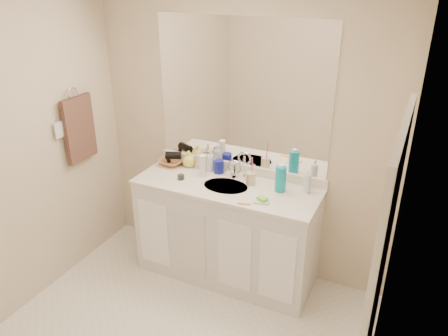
% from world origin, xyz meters
% --- Properties ---
extents(wall_back, '(2.60, 0.02, 2.40)m').
position_xyz_m(wall_back, '(0.00, 1.30, 1.20)').
color(wall_back, beige).
rests_on(wall_back, floor).
extents(wall_right, '(0.02, 2.60, 2.40)m').
position_xyz_m(wall_right, '(1.30, 0.00, 1.20)').
color(wall_right, beige).
rests_on(wall_right, floor).
extents(vanity_cabinet, '(1.50, 0.55, 0.85)m').
position_xyz_m(vanity_cabinet, '(0.00, 1.02, 0.42)').
color(vanity_cabinet, silver).
rests_on(vanity_cabinet, floor).
extents(countertop, '(1.52, 0.57, 0.03)m').
position_xyz_m(countertop, '(0.00, 1.02, 0.86)').
color(countertop, white).
rests_on(countertop, vanity_cabinet).
extents(backsplash, '(1.52, 0.03, 0.08)m').
position_xyz_m(backsplash, '(0.00, 1.29, 0.92)').
color(backsplash, white).
rests_on(backsplash, countertop).
extents(sink_basin, '(0.37, 0.37, 0.02)m').
position_xyz_m(sink_basin, '(0.00, 1.00, 0.87)').
color(sink_basin, beige).
rests_on(sink_basin, countertop).
extents(faucet, '(0.02, 0.02, 0.11)m').
position_xyz_m(faucet, '(0.00, 1.18, 0.94)').
color(faucet, silver).
rests_on(faucet, countertop).
extents(mirror, '(1.48, 0.01, 1.20)m').
position_xyz_m(mirror, '(0.00, 1.29, 1.56)').
color(mirror, white).
rests_on(mirror, wall_back).
extents(blue_mug, '(0.10, 0.10, 0.12)m').
position_xyz_m(blue_mug, '(-0.16, 1.21, 0.94)').
color(blue_mug, navy).
rests_on(blue_mug, countertop).
extents(tan_cup, '(0.10, 0.10, 0.10)m').
position_xyz_m(tan_cup, '(0.17, 1.12, 0.93)').
color(tan_cup, beige).
rests_on(tan_cup, countertop).
extents(toothbrush, '(0.02, 0.04, 0.19)m').
position_xyz_m(toothbrush, '(0.18, 1.12, 1.03)').
color(toothbrush, '#DB396F').
rests_on(toothbrush, tan_cup).
extents(mouthwash_bottle, '(0.11, 0.11, 0.21)m').
position_xyz_m(mouthwash_bottle, '(0.42, 1.11, 0.98)').
color(mouthwash_bottle, '#0E95AD').
rests_on(mouthwash_bottle, countertop).
extents(clear_pump_bottle, '(0.06, 0.06, 0.15)m').
position_xyz_m(clear_pump_bottle, '(0.62, 1.18, 0.95)').
color(clear_pump_bottle, silver).
rests_on(clear_pump_bottle, countertop).
extents(soap_dish, '(0.13, 0.11, 0.01)m').
position_xyz_m(soap_dish, '(0.36, 0.88, 0.89)').
color(soap_dish, silver).
rests_on(soap_dish, countertop).
extents(green_soap, '(0.09, 0.08, 0.03)m').
position_xyz_m(green_soap, '(0.36, 0.88, 0.90)').
color(green_soap, '#77E237').
rests_on(green_soap, soap_dish).
extents(orange_comb, '(0.10, 0.05, 0.00)m').
position_xyz_m(orange_comb, '(0.25, 0.79, 0.88)').
color(orange_comb, orange).
rests_on(orange_comb, countertop).
extents(dark_jar, '(0.07, 0.07, 0.04)m').
position_xyz_m(dark_jar, '(-0.39, 0.96, 0.90)').
color(dark_jar, '#232428').
rests_on(dark_jar, countertop).
extents(extra_white_bottle, '(0.08, 0.08, 0.18)m').
position_xyz_m(extra_white_bottle, '(-0.26, 1.10, 0.97)').
color(extra_white_bottle, white).
rests_on(extra_white_bottle, countertop).
extents(soap_bottle_white, '(0.08, 0.08, 0.19)m').
position_xyz_m(soap_bottle_white, '(-0.25, 1.22, 0.97)').
color(soap_bottle_white, white).
rests_on(soap_bottle_white, countertop).
extents(soap_bottle_cream, '(0.10, 0.10, 0.19)m').
position_xyz_m(soap_bottle_cream, '(-0.33, 1.23, 0.97)').
color(soap_bottle_cream, beige).
rests_on(soap_bottle_cream, countertop).
extents(soap_bottle_yellow, '(0.14, 0.14, 0.15)m').
position_xyz_m(soap_bottle_yellow, '(-0.45, 1.21, 0.95)').
color(soap_bottle_yellow, '#EAED5C').
rests_on(soap_bottle_yellow, countertop).
extents(wicker_basket, '(0.23, 0.23, 0.05)m').
position_xyz_m(wicker_basket, '(-0.61, 1.18, 0.91)').
color(wicker_basket, '#AF6E46').
rests_on(wicker_basket, countertop).
extents(hair_dryer, '(0.15, 0.12, 0.07)m').
position_xyz_m(hair_dryer, '(-0.59, 1.18, 0.97)').
color(hair_dryer, black).
rests_on(hair_dryer, wicker_basket).
extents(towel_ring, '(0.01, 0.11, 0.11)m').
position_xyz_m(towel_ring, '(-1.27, 0.77, 1.55)').
color(towel_ring, silver).
rests_on(towel_ring, wall_left).
extents(hand_towel, '(0.04, 0.32, 0.55)m').
position_xyz_m(hand_towel, '(-1.25, 0.77, 1.25)').
color(hand_towel, '#311F1A').
rests_on(hand_towel, towel_ring).
extents(switch_plate, '(0.01, 0.08, 0.13)m').
position_xyz_m(switch_plate, '(-1.27, 0.57, 1.30)').
color(switch_plate, silver).
rests_on(switch_plate, wall_left).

